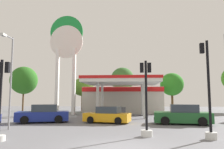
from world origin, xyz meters
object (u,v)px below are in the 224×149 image
(car_1, at_px, (43,114))
(tree_3, at_px, (172,84))
(station_pole_sign, at_px, (66,50))
(corner_streetlamp, at_px, (10,72))
(traffic_signal_2, at_px, (0,109))
(tree_1, at_px, (83,87))
(car_2, at_px, (107,115))
(tree_2, at_px, (122,79))
(traffic_signal_3, at_px, (209,106))
(car_0, at_px, (182,115))
(tree_0, at_px, (24,80))
(traffic_signal_1, at_px, (146,107))

(car_1, bearing_deg, tree_3, 46.88)
(station_pole_sign, relative_size, corner_streetlamp, 2.06)
(traffic_signal_2, height_order, corner_streetlamp, corner_streetlamp)
(tree_3, bearing_deg, tree_1, -177.72)
(car_2, height_order, tree_2, tree_2)
(traffic_signal_3, relative_size, tree_3, 0.88)
(car_0, relative_size, traffic_signal_3, 0.90)
(tree_3, bearing_deg, tree_0, 178.46)
(traffic_signal_1, distance_m, tree_3, 22.49)
(station_pole_sign, height_order, traffic_signal_2, station_pole_sign)
(car_2, bearing_deg, corner_streetlamp, -142.93)
(car_0, relative_size, traffic_signal_1, 1.10)
(station_pole_sign, distance_m, traffic_signal_3, 21.50)
(tree_3, xyz_separation_m, corner_streetlamp, (-14.90, -19.95, -0.32))
(station_pole_sign, height_order, car_2, station_pole_sign)
(station_pole_sign, xyz_separation_m, car_2, (6.43, -9.04, -7.90))
(tree_1, bearing_deg, tree_0, 173.29)
(car_1, distance_m, tree_2, 16.71)
(traffic_signal_1, distance_m, tree_1, 22.67)
(traffic_signal_2, relative_size, tree_1, 0.79)
(tree_0, xyz_separation_m, tree_3, (24.06, -0.65, -0.83))
(tree_1, height_order, tree_3, tree_3)
(car_1, distance_m, tree_3, 21.19)
(traffic_signal_2, xyz_separation_m, corner_streetlamp, (-1.58, 3.50, 2.32))
(traffic_signal_1, xyz_separation_m, tree_2, (-1.90, 21.05, 3.39))
(car_1, distance_m, car_2, 5.70)
(tree_1, bearing_deg, station_pole_sign, -101.44)
(tree_1, bearing_deg, tree_2, 0.07)
(car_1, xyz_separation_m, traffic_signal_1, (8.54, -6.33, 0.90))
(traffic_signal_1, bearing_deg, traffic_signal_2, -166.20)
(tree_0, bearing_deg, corner_streetlamp, -66.03)
(traffic_signal_3, bearing_deg, car_1, 149.40)
(car_1, xyz_separation_m, traffic_signal_2, (0.97, -8.20, 0.86))
(traffic_signal_3, distance_m, tree_2, 22.53)
(station_pole_sign, distance_m, traffic_signal_2, 18.74)
(corner_streetlamp, bearing_deg, traffic_signal_3, -10.43)
(car_0, height_order, car_1, car_0)
(car_0, xyz_separation_m, corner_streetlamp, (-12.60, -4.33, 3.16))
(tree_3, height_order, corner_streetlamp, corner_streetlamp)
(traffic_signal_1, relative_size, tree_3, 0.72)
(station_pole_sign, distance_m, tree_1, 7.40)
(tree_1, distance_m, tree_2, 6.35)
(traffic_signal_3, distance_m, tree_0, 31.62)
(tree_1, bearing_deg, car_2, -70.09)
(tree_0, bearing_deg, traffic_signal_2, -65.98)
(station_pole_sign, xyz_separation_m, tree_1, (1.13, 5.59, -4.72))
(car_2, relative_size, traffic_signal_1, 0.98)
(traffic_signal_2, bearing_deg, car_2, 60.22)
(tree_2, bearing_deg, traffic_signal_1, -84.84)
(traffic_signal_2, height_order, tree_0, tree_0)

